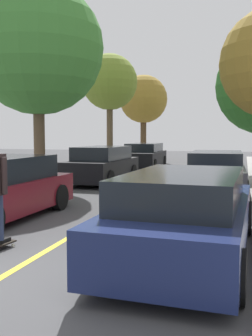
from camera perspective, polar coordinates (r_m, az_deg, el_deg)
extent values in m
plane|color=#424244|center=(5.99, -15.74, -13.88)|extent=(80.00, 80.00, 0.00)
cube|color=gold|center=(9.49, -2.67, -6.70)|extent=(0.12, 39.20, 0.01)
cylinder|color=black|center=(10.18, -9.53, -4.16)|extent=(0.22, 0.64, 0.64)
cylinder|color=black|center=(11.03, -17.46, -3.62)|extent=(0.22, 0.64, 0.64)
cube|color=black|center=(15.52, -3.46, -0.14)|extent=(1.87, 4.19, 0.74)
cube|color=black|center=(15.52, -3.41, 2.16)|extent=(1.61, 2.75, 0.50)
cylinder|color=black|center=(13.98, -2.46, -1.64)|extent=(0.24, 0.65, 0.64)
cylinder|color=black|center=(14.63, -8.40, -1.40)|extent=(0.24, 0.65, 0.64)
cylinder|color=black|center=(16.56, 0.91, -0.62)|extent=(0.24, 0.65, 0.64)
cylinder|color=black|center=(17.11, -4.28, -0.45)|extent=(0.24, 0.65, 0.64)
cube|color=black|center=(22.05, 2.61, 1.37)|extent=(1.95, 4.49, 0.76)
cube|color=black|center=(22.13, 2.68, 2.96)|extent=(1.68, 2.96, 0.45)
cylinder|color=black|center=(20.41, 4.03, 0.41)|extent=(0.24, 0.65, 0.64)
cylinder|color=black|center=(20.79, -0.53, 0.50)|extent=(0.24, 0.65, 0.64)
cylinder|color=black|center=(23.40, 5.40, 0.97)|extent=(0.24, 0.65, 0.64)
cylinder|color=black|center=(23.72, 1.39, 1.04)|extent=(0.24, 0.65, 0.64)
cube|color=navy|center=(6.39, 8.68, -7.68)|extent=(1.96, 4.75, 0.69)
cube|color=black|center=(6.06, 8.37, -2.82)|extent=(1.68, 2.95, 0.46)
cylinder|color=black|center=(8.17, 4.78, -6.34)|extent=(0.24, 0.65, 0.64)
cylinder|color=black|center=(7.96, 16.73, -6.84)|extent=(0.24, 0.65, 0.64)
cylinder|color=black|center=(5.13, -4.19, -13.16)|extent=(0.24, 0.65, 0.64)
cylinder|color=black|center=(4.78, 15.47, -14.71)|extent=(0.24, 0.65, 0.64)
cube|color=#38383D|center=(13.17, 12.79, -1.24)|extent=(1.91, 4.74, 0.70)
cube|color=black|center=(12.97, 12.81, 1.27)|extent=(1.64, 2.73, 0.47)
cylinder|color=black|center=(14.88, 9.83, -1.32)|extent=(0.24, 0.65, 0.64)
cylinder|color=black|center=(14.83, 16.19, -1.46)|extent=(0.24, 0.65, 0.64)
cylinder|color=black|center=(11.62, 8.40, -3.02)|extent=(0.24, 0.65, 0.64)
cylinder|color=black|center=(11.56, 16.57, -3.22)|extent=(0.24, 0.65, 0.64)
cylinder|color=brown|center=(14.41, -12.33, 5.06)|extent=(0.39, 0.39, 3.68)
sphere|color=#3D7F33|center=(14.71, -12.54, 16.39)|extent=(4.59, 4.59, 4.59)
cylinder|color=brown|center=(21.48, -2.34, 5.03)|extent=(0.33, 0.33, 3.65)
sphere|color=olive|center=(21.66, -2.37, 12.22)|extent=(2.96, 2.96, 2.96)
cylinder|color=#4C3823|center=(28.64, 2.50, 4.79)|extent=(0.42, 0.42, 3.45)
sphere|color=olive|center=(28.75, 2.52, 9.84)|extent=(3.39, 3.39, 3.39)
cylinder|color=beige|center=(7.24, -17.04, -10.39)|extent=(0.03, 0.06, 0.06)
cylinder|color=beige|center=(7.12, -15.87, -10.62)|extent=(0.03, 0.06, 0.06)
cube|color=#99999E|center=(7.17, -16.47, -10.19)|extent=(0.10, 0.05, 0.02)
cube|color=black|center=(7.06, -17.12, -9.88)|extent=(0.13, 0.27, 0.06)
cylinder|color=black|center=(6.54, -17.02, -1.04)|extent=(0.10, 0.10, 0.58)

